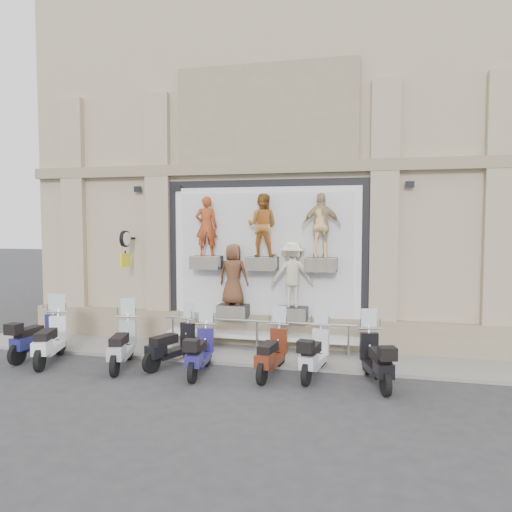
% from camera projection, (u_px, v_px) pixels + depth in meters
% --- Properties ---
extents(ground, '(90.00, 90.00, 0.00)m').
position_uv_depth(ground, '(235.00, 380.00, 10.78)').
color(ground, '#313134').
rests_on(ground, ground).
extents(sidewalk, '(16.00, 2.20, 0.08)m').
position_uv_depth(sidewalk, '(258.00, 353.00, 12.81)').
color(sidewalk, gray).
rests_on(sidewalk, ground).
extents(building, '(14.00, 8.60, 12.00)m').
position_uv_depth(building, '(291.00, 147.00, 17.16)').
color(building, tan).
rests_on(building, ground).
extents(shop_vitrine, '(5.60, 0.89, 4.30)m').
position_uv_depth(shop_vitrine, '(267.00, 261.00, 13.26)').
color(shop_vitrine, black).
rests_on(shop_vitrine, ground).
extents(guard_rail, '(5.06, 0.10, 0.93)m').
position_uv_depth(guard_rail, '(257.00, 338.00, 12.69)').
color(guard_rail, '#9EA0A5').
rests_on(guard_rail, ground).
extents(clock_sign_bracket, '(0.10, 0.80, 1.02)m').
position_uv_depth(clock_sign_bracket, '(125.00, 244.00, 13.92)').
color(clock_sign_bracket, black).
rests_on(clock_sign_bracket, ground).
extents(scooter_a, '(0.67, 1.93, 1.54)m').
position_uv_depth(scooter_a, '(37.00, 327.00, 12.53)').
color(scooter_a, navy).
rests_on(scooter_a, ground).
extents(scooter_b, '(1.13, 2.04, 1.59)m').
position_uv_depth(scooter_b, '(50.00, 330.00, 12.07)').
color(scooter_b, white).
rests_on(scooter_b, ground).
extents(scooter_c, '(1.03, 1.98, 1.55)m').
position_uv_depth(scooter_c, '(122.00, 335.00, 11.66)').
color(scooter_c, '#9DA4AA').
rests_on(scooter_c, ground).
extents(scooter_d, '(1.14, 1.87, 1.46)m').
position_uv_depth(scooter_d, '(172.00, 336.00, 11.79)').
color(scooter_d, black).
rests_on(scooter_d, ground).
extents(scooter_e, '(0.70, 1.82, 1.44)m').
position_uv_depth(scooter_e, '(200.00, 342.00, 11.17)').
color(scooter_e, navy).
rests_on(scooter_e, ground).
extents(scooter_f, '(0.70, 1.86, 1.48)m').
position_uv_depth(scooter_f, '(272.00, 343.00, 11.05)').
color(scooter_f, '#5B210F').
rests_on(scooter_f, ground).
extents(scooter_g, '(0.76, 1.86, 1.47)m').
position_uv_depth(scooter_g, '(315.00, 344.00, 10.98)').
color(scooter_g, silver).
rests_on(scooter_g, ground).
extents(scooter_h, '(1.04, 1.94, 1.51)m').
position_uv_depth(scooter_h, '(376.00, 349.00, 10.42)').
color(scooter_h, black).
rests_on(scooter_h, ground).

